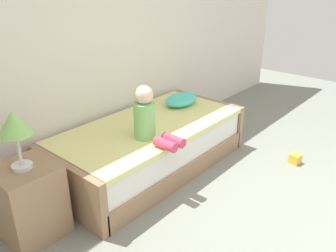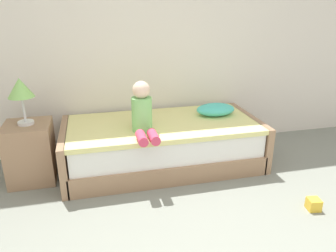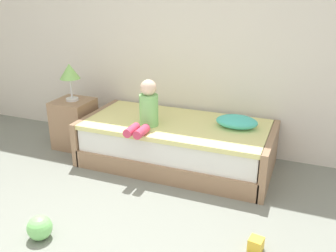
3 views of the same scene
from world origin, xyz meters
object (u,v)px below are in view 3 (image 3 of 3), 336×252
nightstand (75,123)px  pillow (237,122)px  child_figure (147,108)px  toy_ball (40,228)px  table_lamp (70,73)px  bed (176,144)px  toy_block (256,244)px

nightstand → pillow: (1.99, 0.10, 0.26)m
child_figure → toy_ball: size_ratio=2.52×
nightstand → pillow: 2.01m
table_lamp → toy_ball: (0.80, -1.64, -0.84)m
bed → child_figure: (-0.25, -0.23, 0.46)m
bed → child_figure: child_figure is taller
bed → pillow: pillow is taller
bed → toy_block: 1.59m
nightstand → toy_block: size_ratio=5.72×
toy_block → table_lamp: bearing=154.9°
nightstand → pillow: bearing=3.0°
bed → table_lamp: size_ratio=4.69×
toy_block → bed: bearing=133.5°
bed → nightstand: nightstand is taller
bed → nightstand: bearing=-179.8°
nightstand → child_figure: bearing=-11.5°
toy_ball → child_figure: bearing=78.0°
bed → nightstand: (-1.35, -0.00, 0.05)m
child_figure → pillow: bearing=20.3°
bed → toy_block: bearing=-46.5°
pillow → toy_block: size_ratio=4.19×
toy_ball → toy_block: (1.64, 0.50, -0.05)m
table_lamp → toy_block: table_lamp is taller
pillow → table_lamp: bearing=-177.0°
table_lamp → child_figure: bearing=-11.5°
bed → table_lamp: (-1.35, -0.00, 0.69)m
bed → table_lamp: 1.52m
nightstand → toy_ball: nightstand is taller
nightstand → pillow: pillow is taller
pillow → toy_ball: 2.16m
bed → toy_ball: bed is taller
table_lamp → bed: bearing=0.2°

